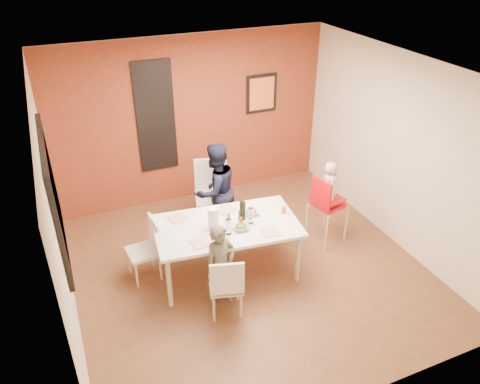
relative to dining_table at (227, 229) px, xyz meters
name	(u,v)px	position (x,y,z in m)	size (l,w,h in m)	color
ground	(249,269)	(0.29, -0.06, -0.69)	(4.50, 4.50, 0.00)	brown
ceiling	(251,72)	(0.29, -0.06, 2.01)	(4.50, 4.50, 0.02)	silver
wall_back	(193,120)	(0.29, 2.19, 0.66)	(4.50, 0.02, 2.70)	#EDE3C4
wall_front	(359,301)	(0.29, -2.31, 0.66)	(4.50, 0.02, 2.70)	#EDE3C4
wall_left	(56,222)	(-1.96, -0.06, 0.66)	(0.02, 4.50, 2.70)	#EDE3C4
wall_right	(398,151)	(2.54, -0.06, 0.66)	(0.02, 4.50, 2.70)	#EDE3C4
brick_accent_wall	(193,121)	(0.29, 2.17, 0.66)	(4.50, 0.02, 2.70)	maroon
picture_window_frame	(54,196)	(-1.93, 0.14, 0.86)	(0.05, 1.70, 1.30)	black
picture_window_pane	(55,196)	(-1.92, 0.14, 0.86)	(0.02, 1.55, 1.15)	black
glassblock_strip	(156,117)	(-0.31, 2.16, 0.81)	(0.55, 0.03, 1.70)	silver
glassblock_surround	(156,117)	(-0.31, 2.15, 0.81)	(0.60, 0.03, 1.76)	black
art_print_frame	(261,93)	(1.49, 2.15, 0.96)	(0.54, 0.03, 0.64)	black
art_print_canvas	(262,94)	(1.49, 2.14, 0.96)	(0.44, 0.01, 0.54)	orange
dining_table	(227,229)	(0.00, 0.00, 0.00)	(1.93, 1.22, 0.76)	white
chair_near	(226,284)	(-0.30, -0.74, -0.22)	(0.49, 0.49, 0.85)	silver
chair_far	(212,190)	(0.22, 1.18, -0.10)	(0.61, 0.61, 1.06)	white
chair_left	(148,246)	(-0.96, 0.35, -0.22)	(0.42, 0.42, 0.84)	white
high_chair	(326,203)	(1.58, 0.14, -0.07)	(0.52, 0.52, 1.04)	red
child_near	(221,266)	(-0.28, -0.51, -0.13)	(0.41, 0.27, 1.12)	brown
child_far	(216,191)	(0.20, 0.93, 0.03)	(0.71, 0.55, 1.46)	black
toddler	(329,183)	(1.61, 0.15, 0.24)	(0.31, 0.20, 0.64)	beige
plate_near_left	(201,243)	(-0.44, -0.25, 0.07)	(0.22, 0.22, 0.01)	white
plate_far_mid	(225,210)	(0.11, 0.33, 0.07)	(0.23, 0.23, 0.01)	white
plate_near_right	(270,232)	(0.44, -0.37, 0.07)	(0.21, 0.21, 0.01)	white
plate_far_left	(178,218)	(-0.53, 0.38, 0.07)	(0.22, 0.22, 0.01)	white
salad_bowl_a	(241,227)	(0.13, -0.16, 0.09)	(0.21, 0.21, 0.05)	silver
salad_bowl_b	(251,213)	(0.39, 0.10, 0.09)	(0.21, 0.21, 0.05)	white
wine_bottle	(242,212)	(0.21, -0.02, 0.21)	(0.08, 0.08, 0.29)	black
wine_glass_a	(229,226)	(-0.05, -0.19, 0.18)	(0.08, 0.08, 0.22)	silver
wine_glass_b	(250,216)	(0.30, -0.08, 0.18)	(0.08, 0.08, 0.22)	white
paper_towel_roll	(213,219)	(-0.18, -0.02, 0.22)	(0.13, 0.13, 0.30)	white
condiment_red	(241,222)	(0.16, -0.10, 0.13)	(0.03, 0.03, 0.13)	red
condiment_green	(240,216)	(0.19, 0.02, 0.14)	(0.04, 0.04, 0.15)	#357527
condiment_brown	(229,218)	(0.05, 0.05, 0.13)	(0.03, 0.03, 0.13)	brown
sippy_cup	(284,210)	(0.80, -0.04, 0.12)	(0.06, 0.06, 0.10)	orange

